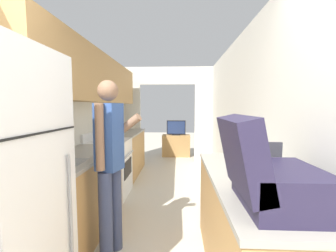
# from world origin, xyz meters

# --- Properties ---
(wall_left) EXTENTS (0.38, 7.53, 2.50)m
(wall_left) POSITION_xyz_m (-1.11, 2.39, 1.56)
(wall_left) COLOR silver
(wall_left) RESTS_ON ground_plane
(wall_right) EXTENTS (0.06, 7.53, 2.50)m
(wall_right) POSITION_xyz_m (1.20, 1.96, 1.25)
(wall_right) COLOR silver
(wall_right) RESTS_ON ground_plane
(wall_far_with_doorway) EXTENTS (2.73, 0.06, 2.50)m
(wall_far_with_doorway) POSITION_xyz_m (0.00, 5.16, 1.42)
(wall_far_with_doorway) COLOR silver
(wall_far_with_doorway) RESTS_ON ground_plane
(counter_left) EXTENTS (0.62, 3.91, 0.92)m
(counter_left) POSITION_xyz_m (-0.87, 2.91, 0.46)
(counter_left) COLOR #B2844C
(counter_left) RESTS_ON ground_plane
(counter_right) EXTENTS (0.62, 1.77, 0.92)m
(counter_right) POSITION_xyz_m (0.87, 1.06, 0.46)
(counter_right) COLOR #B2844C
(counter_right) RESTS_ON ground_plane
(range_oven) EXTENTS (0.66, 0.74, 1.06)m
(range_oven) POSITION_xyz_m (-0.86, 2.89, 0.47)
(range_oven) COLOR white
(range_oven) RESTS_ON ground_plane
(person) EXTENTS (0.55, 0.44, 1.73)m
(person) POSITION_xyz_m (-0.38, 1.40, 0.93)
(person) COLOR #384266
(person) RESTS_ON ground_plane
(suitcase) EXTENTS (0.52, 0.55, 0.51)m
(suitcase) POSITION_xyz_m (0.79, 0.52, 1.10)
(suitcase) COLOR #231E38
(suitcase) RESTS_ON counter_right
(tv_cabinet) EXTENTS (0.82, 0.42, 0.63)m
(tv_cabinet) POSITION_xyz_m (0.22, 5.92, 0.32)
(tv_cabinet) COLOR #B2844C
(tv_cabinet) RESTS_ON ground_plane
(television) EXTENTS (0.55, 0.16, 0.44)m
(television) POSITION_xyz_m (0.22, 5.88, 0.85)
(television) COLOR black
(television) RESTS_ON tv_cabinet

